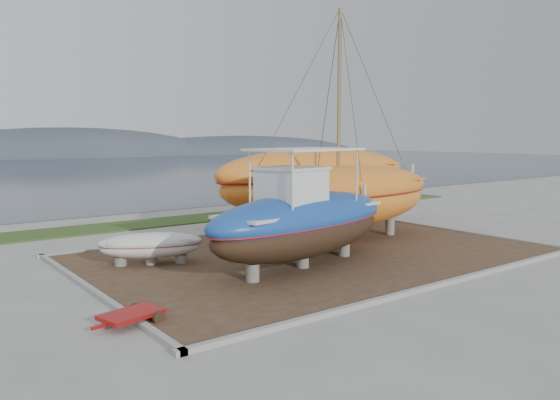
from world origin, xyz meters
TOP-DOWN VIEW (x-y plane):
  - ground at (0.00, 0.00)m, footprint 140.00×140.00m
  - dirt_patch at (0.00, 4.00)m, footprint 18.00×12.00m
  - curb_frame at (0.00, 4.00)m, footprint 18.60×12.60m
  - grass_strip at (0.00, 15.50)m, footprint 44.00×3.00m
  - sea at (0.00, 70.00)m, footprint 260.00×100.00m
  - blue_caique at (-1.92, 2.41)m, footprint 9.43×4.52m
  - white_dinghy at (-6.14, 6.23)m, footprint 4.09×2.87m
  - orange_sailboat at (2.69, 4.95)m, footprint 10.69×3.45m
  - orange_bare_hull at (4.57, 9.13)m, footprint 12.40×3.87m
  - red_trailer at (-9.23, 0.51)m, footprint 2.47×1.62m

SIDE VIEW (x-z plane):
  - ground at x=0.00m, z-range 0.00..0.00m
  - sea at x=0.00m, z-range -0.02..0.02m
  - dirt_patch at x=0.00m, z-range 0.00..0.06m
  - grass_strip at x=0.00m, z-range 0.00..0.08m
  - curb_frame at x=0.00m, z-range 0.00..0.15m
  - red_trailer at x=-9.23m, z-range 0.00..0.32m
  - white_dinghy at x=-6.14m, z-range 0.06..1.21m
  - orange_bare_hull at x=4.57m, z-range 0.06..4.11m
  - blue_caique at x=-1.92m, z-range 0.06..4.41m
  - orange_sailboat at x=2.69m, z-range 0.06..10.28m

